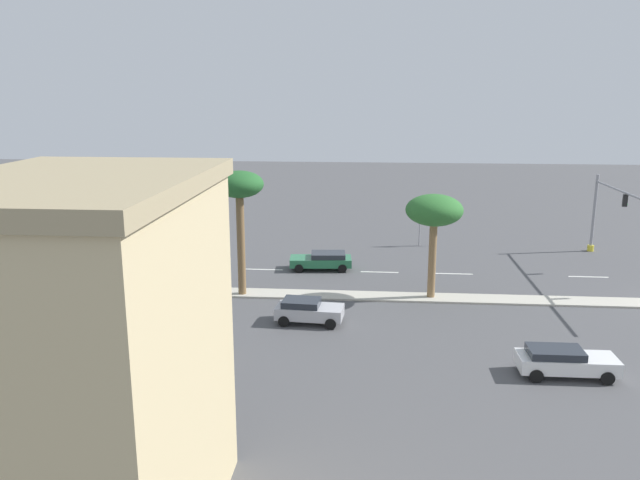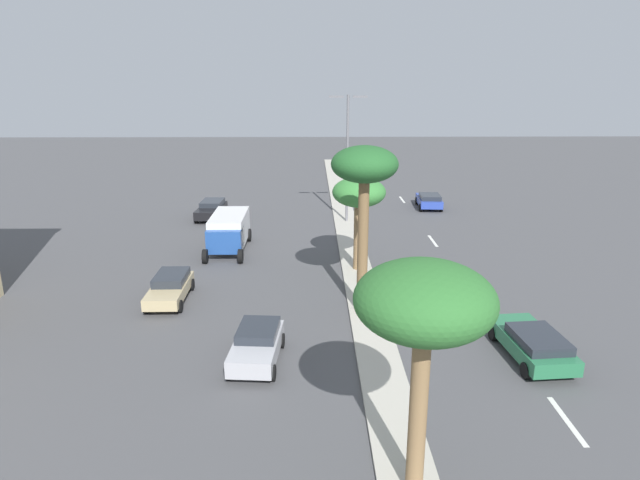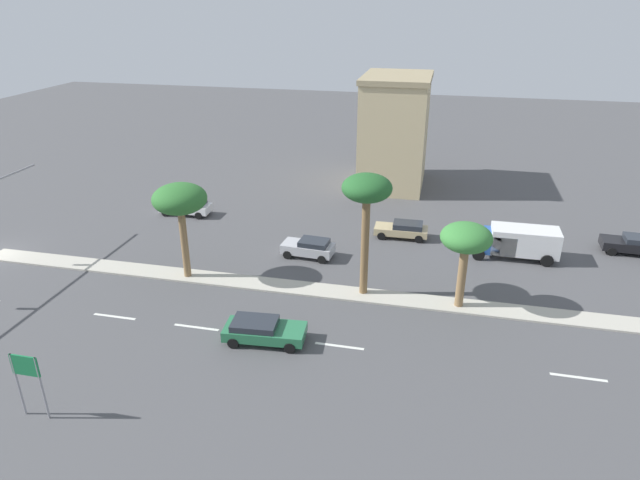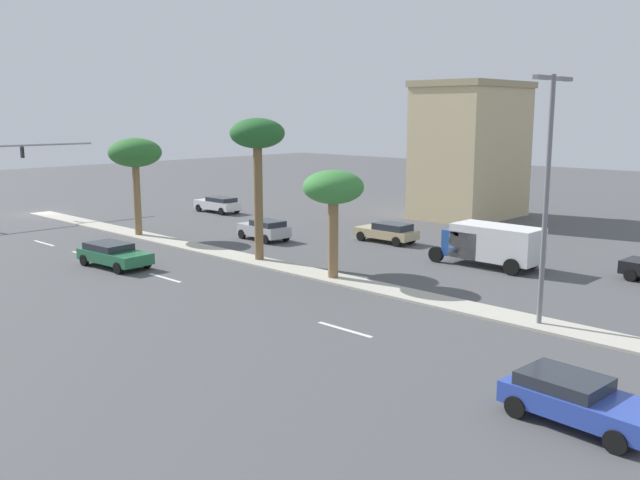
{
  "view_description": "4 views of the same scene",
  "coord_description": "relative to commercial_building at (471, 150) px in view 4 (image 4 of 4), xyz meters",
  "views": [
    {
      "loc": [
        -39.25,
        19.72,
        13.06
      ],
      "look_at": [
        1.0,
        23.04,
        3.52
      ],
      "focal_mm": 35.45,
      "sensor_mm": 36.0,
      "label": 1
    },
    {
      "loc": [
        -2.73,
        3.16,
        11.15
      ],
      "look_at": [
        -2.28,
        31.4,
        2.73
      ],
      "focal_mm": 30.72,
      "sensor_mm": 36.0,
      "label": 2
    },
    {
      "loc": [
        31.41,
        32.29,
        18.16
      ],
      "look_at": [
        -1.9,
        24.76,
        2.85
      ],
      "focal_mm": 31.11,
      "sensor_mm": 36.0,
      "label": 3
    },
    {
      "loc": [
        25.49,
        57.65,
        8.46
      ],
      "look_at": [
        -1.37,
        31.89,
        1.59
      ],
      "focal_mm": 38.72,
      "sensor_mm": 36.0,
      "label": 4
    }
  ],
  "objects": [
    {
      "name": "median_curb",
      "position": [
        23.65,
        12.33,
        -5.43
      ],
      "size": [
        1.8,
        79.6,
        0.12
      ],
      "primitive_type": "cube",
      "color": "#B7B2A3",
      "rests_on": "ground"
    },
    {
      "name": "sedan_white_rear",
      "position": [
        12.71,
        -16.93,
        -4.75
      ],
      "size": [
        1.86,
        4.53,
        1.36
      ],
      "color": "silver",
      "rests_on": "ground"
    },
    {
      "name": "lane_stripe_right",
      "position": [
        29.53,
        0.17,
        -5.49
      ],
      "size": [
        0.2,
        2.8,
        0.01
      ],
      "primitive_type": "cube",
      "color": "silver",
      "rests_on": "ground"
    },
    {
      "name": "box_truck",
      "position": [
        15.38,
        10.86,
        -4.18
      ],
      "size": [
        2.48,
        6.08,
        2.35
      ],
      "color": "#234C99",
      "rests_on": "ground"
    },
    {
      "name": "commercial_building",
      "position": [
        0.0,
        0.0,
        0.0
      ],
      "size": [
        9.25,
        6.5,
        10.94
      ],
      "color": "#C6B284",
      "rests_on": "ground"
    },
    {
      "name": "sedan_silver_trailing",
      "position": [
        18.68,
        -4.24,
        -4.74
      ],
      "size": [
        2.14,
        3.96,
        1.39
      ],
      "color": "#B2B2B7",
      "rests_on": "ground"
    },
    {
      "name": "lane_stripe_outboard",
      "position": [
        29.53,
        12.73,
        -5.49
      ],
      "size": [
        0.2,
        2.8,
        0.01
      ],
      "primitive_type": "cube",
      "color": "silver",
      "rests_on": "ground"
    },
    {
      "name": "sedan_blue_outboard",
      "position": [
        31.35,
        22.92,
        -4.78
      ],
      "size": [
        2.23,
        4.2,
        1.3
      ],
      "color": "#2D47AD",
      "rests_on": "ground"
    },
    {
      "name": "street_lamp_near",
      "position": [
        23.72,
        18.05,
        0.36
      ],
      "size": [
        2.9,
        0.24,
        9.79
      ],
      "color": "slate",
      "rests_on": "median_curb"
    },
    {
      "name": "sedan_tan_left",
      "position": [
        13.57,
        2.27,
        -4.78
      ],
      "size": [
        1.89,
        4.25,
        1.31
      ],
      "color": "tan",
      "rests_on": "ground"
    },
    {
      "name": "palm_tree_far",
      "position": [
        23.74,
        -11.7,
        0.17
      ],
      "size": [
        3.6,
        3.6,
        6.68
      ],
      "color": "olive",
      "rests_on": "median_curb"
    },
    {
      "name": "sedan_green_right",
      "position": [
        29.97,
        -4.18,
        -4.77
      ],
      "size": [
        2.37,
        4.71,
        1.3
      ],
      "color": "#287047",
      "rests_on": "ground"
    },
    {
      "name": "palm_tree_mid",
      "position": [
        23.68,
        6.68,
        -0.88
      ],
      "size": [
        3.1,
        3.1,
        5.52
      ],
      "color": "olive",
      "rests_on": "median_curb"
    },
    {
      "name": "ground_plane",
      "position": [
        23.65,
        3.48,
        -5.49
      ],
      "size": [
        160.0,
        160.0,
        0.0
      ],
      "primitive_type": "plane",
      "color": "#4C4C4F"
    },
    {
      "name": "palm_tree_rear",
      "position": [
        23.36,
        0.57,
        1.48
      ],
      "size": [
        3.1,
        3.1,
        8.07
      ],
      "color": "brown",
      "rests_on": "median_curb"
    },
    {
      "name": "lane_stripe_rear",
      "position": [
        29.53,
        -13.86,
        -5.49
      ],
      "size": [
        0.2,
        2.8,
        0.01
      ],
      "primitive_type": "cube",
      "color": "silver",
      "rests_on": "ground"
    },
    {
      "name": "lane_stripe_center",
      "position": [
        29.53,
        -8.47,
        -5.49
      ],
      "size": [
        0.2,
        2.8,
        0.01
      ],
      "primitive_type": "cube",
      "color": "silver",
      "rests_on": "ground"
    }
  ]
}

